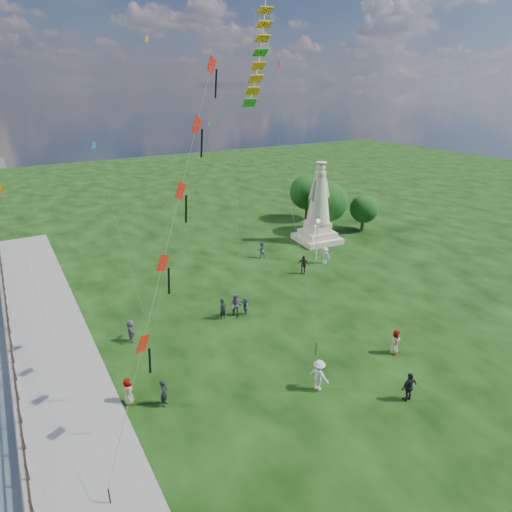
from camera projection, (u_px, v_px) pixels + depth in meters
waterfront at (39, 386)px, 24.93m from camera, size 200.00×200.00×1.51m
statue at (318, 213)px, 46.64m from camera, size 4.75×4.75×8.79m
lamppost at (318, 231)px, 41.50m from camera, size 0.40×0.40×4.29m
tree_row at (325, 199)px, 51.60m from camera, size 8.14×11.06×6.01m
person_0 at (164, 393)px, 23.05m from camera, size 0.67×0.70×1.62m
person_1 at (236, 305)px, 31.97m from camera, size 1.03×1.03×1.85m
person_2 at (319, 375)px, 24.23m from camera, size 1.06×1.38×1.91m
person_3 at (409, 387)px, 23.39m from camera, size 1.07×0.59×1.78m
person_4 at (395, 342)px, 27.54m from camera, size 0.96×0.75×1.72m
person_5 at (131, 331)px, 28.88m from camera, size 0.76×1.56×1.63m
person_6 at (223, 309)px, 31.67m from camera, size 0.72×0.60×1.67m
person_7 at (261, 250)px, 42.98m from camera, size 0.92×0.72×1.67m
person_8 at (325, 255)px, 41.58m from camera, size 1.01×1.21×1.67m
person_9 at (303, 265)px, 39.28m from camera, size 1.11×1.16×1.81m
person_10 at (128, 391)px, 23.20m from camera, size 0.48×0.78×1.59m
person_11 at (245, 306)px, 32.33m from camera, size 0.79×1.42×1.45m
red_kite_train at (180, 200)px, 21.06m from camera, size 10.14×9.35×17.77m
small_kites at (206, 118)px, 39.99m from camera, size 31.93×18.42×26.05m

